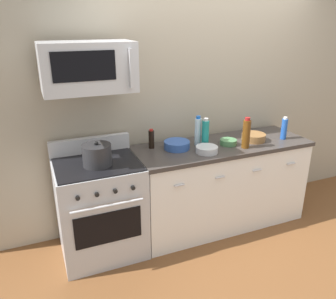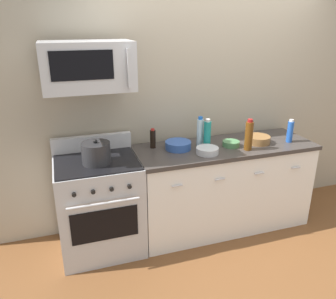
# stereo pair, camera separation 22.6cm
# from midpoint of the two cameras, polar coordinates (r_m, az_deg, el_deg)

# --- Properties ---
(ground_plane) EXTENTS (5.91, 5.91, 0.00)m
(ground_plane) POSITION_cam_midpoint_polar(r_m,az_deg,el_deg) (3.89, 6.76, -11.92)
(ground_plane) COLOR brown
(back_wall) EXTENTS (4.93, 0.10, 2.70)m
(back_wall) POSITION_cam_midpoint_polar(r_m,az_deg,el_deg) (3.71, 4.55, 9.17)
(back_wall) COLOR #9E937F
(back_wall) RESTS_ON ground_plane
(counter_unit) EXTENTS (1.84, 0.66, 0.92)m
(counter_unit) POSITION_cam_midpoint_polar(r_m,az_deg,el_deg) (3.67, 7.07, -5.87)
(counter_unit) COLOR white
(counter_unit) RESTS_ON ground_plane
(range_oven) EXTENTS (0.76, 0.69, 1.07)m
(range_oven) POSITION_cam_midpoint_polar(r_m,az_deg,el_deg) (3.29, -13.31, -9.52)
(range_oven) COLOR #B7BABF
(range_oven) RESTS_ON ground_plane
(microwave) EXTENTS (0.74, 0.44, 0.40)m
(microwave) POSITION_cam_midpoint_polar(r_m,az_deg,el_deg) (2.92, -15.60, 13.23)
(microwave) COLOR #B7BABF
(bottle_soda_blue) EXTENTS (0.06, 0.06, 0.24)m
(bottle_soda_blue) POSITION_cam_midpoint_polar(r_m,az_deg,el_deg) (3.74, 17.36, 3.36)
(bottle_soda_blue) COLOR #1E4CA5
(bottle_soda_blue) RESTS_ON countertop_slab
(bottle_wine_amber) EXTENTS (0.08, 0.08, 0.31)m
(bottle_wine_amber) POSITION_cam_midpoint_polar(r_m,az_deg,el_deg) (3.37, 11.20, 2.63)
(bottle_wine_amber) COLOR #59330F
(bottle_wine_amber) RESTS_ON countertop_slab
(bottle_sparkling_teal) EXTENTS (0.07, 0.07, 0.29)m
(bottle_sparkling_teal) POSITION_cam_midpoint_polar(r_m,az_deg,el_deg) (3.35, 4.39, 2.71)
(bottle_sparkling_teal) COLOR #197F7A
(bottle_sparkling_teal) RESTS_ON countertop_slab
(bottle_soy_sauce_dark) EXTENTS (0.06, 0.06, 0.20)m
(bottle_soy_sauce_dark) POSITION_cam_midpoint_polar(r_m,az_deg,el_deg) (3.33, -4.77, 1.73)
(bottle_soy_sauce_dark) COLOR black
(bottle_soy_sauce_dark) RESTS_ON countertop_slab
(bottle_water_clear) EXTENTS (0.07, 0.07, 0.30)m
(bottle_water_clear) POSITION_cam_midpoint_polar(r_m,az_deg,el_deg) (3.39, 3.16, 3.05)
(bottle_water_clear) COLOR silver
(bottle_water_clear) RESTS_ON countertop_slab
(bowl_wooden_salad) EXTENTS (0.25, 0.25, 0.07)m
(bowl_wooden_salad) POSITION_cam_midpoint_polar(r_m,az_deg,el_deg) (3.63, 12.50, 2.06)
(bowl_wooden_salad) COLOR brown
(bowl_wooden_salad) RESTS_ON countertop_slab
(bowl_blue_mixing) EXTENTS (0.26, 0.26, 0.08)m
(bowl_blue_mixing) POSITION_cam_midpoint_polar(r_m,az_deg,el_deg) (3.32, -0.45, 0.81)
(bowl_blue_mixing) COLOR #2D519E
(bowl_blue_mixing) RESTS_ON countertop_slab
(bowl_green_glaze) EXTENTS (0.17, 0.17, 0.05)m
(bowl_green_glaze) POSITION_cam_midpoint_polar(r_m,az_deg,el_deg) (3.47, 8.30, 1.26)
(bowl_green_glaze) COLOR #477A4C
(bowl_green_glaze) RESTS_ON countertop_slab
(bowl_steel_prep) EXTENTS (0.21, 0.21, 0.06)m
(bowl_steel_prep) POSITION_cam_midpoint_polar(r_m,az_deg,el_deg) (3.23, 4.56, 0.02)
(bowl_steel_prep) COLOR #B2B5BA
(bowl_steel_prep) RESTS_ON countertop_slab
(stockpot) EXTENTS (0.25, 0.25, 0.22)m
(stockpot) POSITION_cam_midpoint_polar(r_m,az_deg,el_deg) (3.00, -14.00, -0.94)
(stockpot) COLOR #262628
(stockpot) RESTS_ON range_oven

